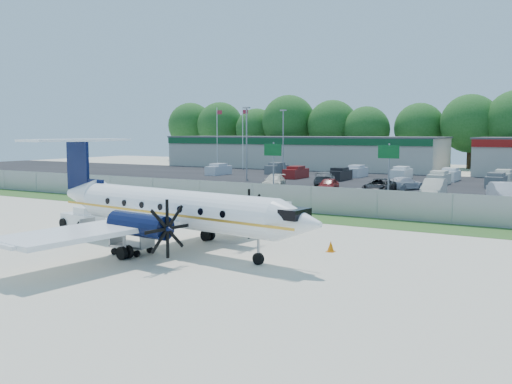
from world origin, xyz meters
The scene contains 29 objects.
ground centered at (0.00, 0.00, 0.00)m, with size 170.00×170.00×0.00m, color beige.
grass_verge centered at (0.00, 12.00, 0.01)m, with size 170.00×4.00×0.02m, color #2D561E.
access_road centered at (0.00, 19.00, 0.01)m, with size 170.00×8.00×0.02m, color black.
parking_lot centered at (0.00, 40.00, 0.01)m, with size 170.00×32.00×0.02m, color black.
perimeter_fence centered at (0.00, 14.00, 1.00)m, with size 120.00×0.06×1.99m.
building_west centered at (-24.00, 61.98, 2.63)m, with size 46.40×12.40×5.24m.
sign_left centered at (-8.00, 22.91, 3.61)m, with size 1.80×0.26×5.00m.
sign_mid centered at (3.00, 22.91, 3.61)m, with size 1.80×0.26×5.00m.
flagpole_west centered at (-35.92, 55.00, 5.64)m, with size 1.06×0.12×10.00m.
flagpole_east centered at (-30.92, 55.00, 5.64)m, with size 1.06×0.12×10.00m.
light_pole_nw centered at (-20.00, 38.00, 5.23)m, with size 0.90×0.35×9.09m.
light_pole_sw centered at (-20.00, 48.00, 5.23)m, with size 0.90×0.35×9.09m.
tree_line centered at (0.00, 74.00, 0.00)m, with size 112.00×6.00×14.00m, color #1A4F17, non-canonical shape.
aircraft centered at (-0.68, -1.42, 2.14)m, with size 18.07×17.77×5.54m.
pushback_tug centered at (-9.50, 1.05, 0.65)m, with size 2.69×2.09×1.36m.
baggage_cart_near centered at (-6.57, -0.64, 0.45)m, with size 1.91×1.20×0.98m.
baggage_cart_far centered at (-1.65, -3.22, 0.47)m, with size 2.02×1.33×1.00m.
cone_nose centered at (6.55, 2.14, 0.26)m, with size 0.39×0.39×0.55m.
cone_starboard_wing centered at (-6.67, 12.49, 0.27)m, with size 0.40×0.40×0.57m.
road_car_west centered at (-17.38, 17.84, 0.00)m, with size 1.36×3.89×1.28m, color silver.
road_car_mid centered at (0.84, 20.62, 0.00)m, with size 2.20×4.76×1.32m, color silver.
parked_car_a centered at (-11.35, 29.36, 0.00)m, with size 1.97×4.84×1.40m, color beige.
parked_car_b centered at (-4.65, 28.18, 0.00)m, with size 1.68×4.18×1.43m, color maroon.
parked_car_c centered at (0.16, 29.35, 0.00)m, with size 2.42×5.25×1.46m, color black.
parked_car_d centered at (5.35, 29.26, 0.00)m, with size 1.77×5.09×1.68m, color beige.
parked_car_e centered at (11.40, 28.17, 0.00)m, with size 1.80×5.16×1.70m, color silver.
parked_car_f centered at (-8.10, 35.22, 0.00)m, with size 2.18×5.36×1.56m, color #595B5E.
parked_car_g centered at (1.21, 34.43, 0.00)m, with size 1.90×4.67×1.36m, color silver.
far_parking_rows centered at (0.00, 45.00, 0.00)m, with size 56.00×10.00×1.60m, color gray, non-canonical shape.
Camera 1 is at (17.37, -23.84, 5.93)m, focal length 40.00 mm.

